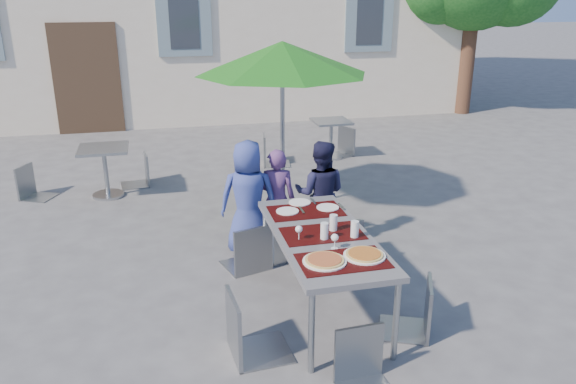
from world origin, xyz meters
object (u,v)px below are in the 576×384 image
object	(u,v)px
chair_0	(248,219)
chair_1	(285,205)
chair_3	(246,288)
chair_4	(419,276)
dining_table	(322,239)
child_1	(277,200)
bg_chair_l_1	(270,131)
bg_chair_r_1	(343,125)
pizza_near_right	(364,255)
bg_chair_l_0	(28,163)
child_0	(248,198)
cafe_table_0	(105,164)
child_2	(320,194)
patio_umbrella	(282,60)
chair_5	(366,328)
pizza_near_left	(325,260)
bg_chair_r_0	(138,151)
cafe_table_1	(331,134)
chair_2	(340,211)

from	to	relation	value
chair_0	chair_1	world-z (taller)	chair_1
chair_0	chair_3	world-z (taller)	chair_3
chair_4	dining_table	bearing A→B (deg)	140.47
child_1	chair_1	distance (m)	0.27
bg_chair_l_1	bg_chair_r_1	xyz separation A→B (m)	(1.37, 0.28, -0.03)
pizza_near_right	bg_chair_r_1	size ratio (longest dim) A/B	0.36
child_1	chair_0	xyz separation A→B (m)	(-0.40, -0.46, -0.01)
bg_chair_l_0	chair_1	bearing A→B (deg)	-41.72
pizza_near_right	bg_chair_r_1	bearing A→B (deg)	72.76
child_0	chair_1	size ratio (longest dim) A/B	1.23
chair_3	cafe_table_0	xyz separation A→B (m)	(-1.31, 4.15, -0.12)
child_2	patio_umbrella	size ratio (longest dim) A/B	0.56
chair_5	bg_chair_l_0	size ratio (longest dim) A/B	0.99
pizza_near_left	bg_chair_r_1	xyz separation A→B (m)	(2.01, 5.41, -0.22)
child_2	bg_chair_r_0	bearing A→B (deg)	-30.23
chair_4	child_0	bearing A→B (deg)	120.22
cafe_table_0	chair_4	bearing A→B (deg)	-56.55
patio_umbrella	cafe_table_1	size ratio (longest dim) A/B	3.29
pizza_near_left	bg_chair_l_1	distance (m)	5.18
chair_4	patio_umbrella	size ratio (longest dim) A/B	0.42
pizza_near_right	bg_chair_l_0	world-z (taller)	bg_chair_l_0
cafe_table_0	chair_0	bearing A→B (deg)	-59.78
patio_umbrella	bg_chair_l_1	distance (m)	2.53
chair_2	bg_chair_l_1	size ratio (longest dim) A/B	1.05
chair_2	patio_umbrella	xyz separation A→B (m)	(-0.22, 1.68, 1.36)
chair_1	patio_umbrella	distance (m)	1.97
chair_0	patio_umbrella	size ratio (longest dim) A/B	0.44
pizza_near_left	cafe_table_0	distance (m)	4.59
patio_umbrella	cafe_table_0	bearing A→B (deg)	154.20
chair_5	bg_chair_l_1	world-z (taller)	bg_chair_l_1
dining_table	cafe_table_0	world-z (taller)	dining_table
pizza_near_right	chair_4	distance (m)	0.53
pizza_near_right	chair_0	size ratio (longest dim) A/B	0.35
chair_2	bg_chair_r_1	distance (m)	4.30
bg_chair_l_1	bg_chair_r_1	distance (m)	1.40
child_1	bg_chair_r_0	distance (m)	3.06
child_1	chair_4	size ratio (longest dim) A/B	1.27
chair_2	bg_chair_l_0	world-z (taller)	chair_2
bg_chair_l_1	child_1	bearing A→B (deg)	-100.72
child_0	child_1	xyz separation A→B (m)	(0.32, 0.03, -0.06)
child_2	chair_1	distance (m)	0.55
chair_2	chair_0	bearing A→B (deg)	174.26
chair_2	chair_3	xyz separation A→B (m)	(-1.22, -1.36, -0.01)
dining_table	cafe_table_1	world-z (taller)	dining_table
patio_umbrella	bg_chair_r_1	xyz separation A→B (m)	(1.65, 2.38, -1.42)
child_1	cafe_table_1	xyz separation A→B (m)	(1.72, 3.39, -0.16)
dining_table	cafe_table_1	bearing A→B (deg)	71.29
bg_chair_r_0	bg_chair_r_1	bearing A→B (deg)	13.68
pizza_near_right	bg_chair_r_0	bearing A→B (deg)	111.77
chair_1	bg_chair_l_1	xyz separation A→B (m)	(0.57, 3.49, -0.04)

